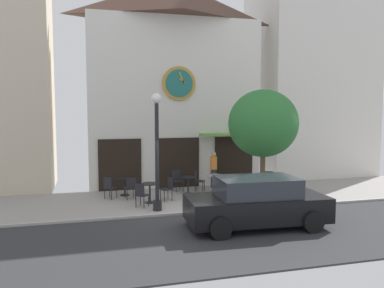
# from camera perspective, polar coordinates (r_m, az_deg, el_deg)

# --- Properties ---
(ground_plane) EXTENTS (27.49, 9.84, 0.13)m
(ground_plane) POSITION_cam_1_polar(r_m,az_deg,el_deg) (13.68, 0.27, -10.41)
(ground_plane) COLOR gray
(clock_building) EXTENTS (8.11, 3.65, 9.70)m
(clock_building) POSITION_cam_1_polar(r_m,az_deg,el_deg) (19.29, -2.75, 9.20)
(clock_building) COLOR silver
(clock_building) RESTS_ON ground_plane
(neighbor_building_right) EXTENTS (6.14, 4.47, 13.67)m
(neighbor_building_right) POSITION_cam_1_polar(r_m,az_deg,el_deg) (23.49, 16.72, 12.76)
(neighbor_building_right) COLOR silver
(neighbor_building_right) RESTS_ON ground_plane
(street_lamp) EXTENTS (0.36, 0.36, 4.19)m
(street_lamp) POSITION_cam_1_polar(r_m,az_deg,el_deg) (13.98, -5.11, -1.10)
(street_lamp) COLOR black
(street_lamp) RESTS_ON ground_plane
(street_tree) EXTENTS (2.75, 2.48, 4.38)m
(street_tree) POSITION_cam_1_polar(r_m,az_deg,el_deg) (15.47, 10.30, 2.93)
(street_tree) COLOR brown
(street_tree) RESTS_ON ground_plane
(cafe_table_leftmost) EXTENTS (0.63, 0.63, 0.73)m
(cafe_table_leftmost) POSITION_cam_1_polar(r_m,az_deg,el_deg) (16.82, -9.73, -5.74)
(cafe_table_leftmost) COLOR black
(cafe_table_leftmost) RESTS_ON ground_plane
(cafe_table_center_right) EXTENTS (0.69, 0.69, 0.76)m
(cafe_table_center_right) POSITION_cam_1_polar(r_m,az_deg,el_deg) (15.40, -6.14, -6.53)
(cafe_table_center_right) COLOR black
(cafe_table_center_right) RESTS_ON ground_plane
(cafe_table_near_door) EXTENTS (0.66, 0.66, 0.74)m
(cafe_table_near_door) POSITION_cam_1_polar(r_m,az_deg,el_deg) (16.86, -0.55, -5.58)
(cafe_table_near_door) COLOR black
(cafe_table_near_door) RESTS_ON ground_plane
(cafe_table_rightmost) EXTENTS (0.74, 0.74, 0.76)m
(cafe_table_rightmost) POSITION_cam_1_polar(r_m,az_deg,el_deg) (17.22, 3.39, -5.20)
(cafe_table_rightmost) COLOR black
(cafe_table_rightmost) RESTS_ON ground_plane
(cafe_table_center_left) EXTENTS (0.78, 0.78, 0.72)m
(cafe_table_center_left) POSITION_cam_1_polar(r_m,az_deg,el_deg) (16.71, 10.70, -5.67)
(cafe_table_center_left) COLOR black
(cafe_table_center_left) RESTS_ON ground_plane
(cafe_chair_near_tree) EXTENTS (0.46, 0.46, 0.90)m
(cafe_chair_near_tree) POSITION_cam_1_polar(r_m,az_deg,el_deg) (16.05, -8.89, -6.10)
(cafe_chair_near_tree) COLOR black
(cafe_chair_near_tree) RESTS_ON ground_plane
(cafe_chair_corner) EXTENTS (0.56, 0.56, 0.90)m
(cafe_chair_corner) POSITION_cam_1_polar(r_m,az_deg,el_deg) (16.27, -11.92, -6.00)
(cafe_chair_corner) COLOR black
(cafe_chair_corner) RESTS_ON ground_plane
(cafe_chair_outer) EXTENTS (0.54, 0.54, 0.90)m
(cafe_chair_outer) POSITION_cam_1_polar(r_m,az_deg,el_deg) (17.43, 0.88, -5.14)
(cafe_chair_outer) COLOR black
(cafe_chair_outer) RESTS_ON ground_plane
(cafe_chair_curbside) EXTENTS (0.50, 0.50, 0.90)m
(cafe_chair_curbside) POSITION_cam_1_polar(r_m,az_deg,el_deg) (15.78, -3.50, -6.24)
(cafe_chair_curbside) COLOR black
(cafe_chair_curbside) RESTS_ON ground_plane
(cafe_chair_facing_wall) EXTENTS (0.48, 0.48, 0.90)m
(cafe_chair_facing_wall) POSITION_cam_1_polar(r_m,az_deg,el_deg) (17.53, -2.17, -5.08)
(cafe_chair_facing_wall) COLOR black
(cafe_chair_facing_wall) RESTS_ON ground_plane
(cafe_chair_by_entrance) EXTENTS (0.56, 0.56, 0.90)m
(cafe_chair_by_entrance) POSITION_cam_1_polar(r_m,az_deg,el_deg) (14.70, -7.40, -7.13)
(cafe_chair_by_entrance) COLOR black
(cafe_chair_by_entrance) RESTS_ON ground_plane
(cafe_chair_left_end) EXTENTS (0.54, 0.54, 0.90)m
(cafe_chair_left_end) POSITION_cam_1_polar(r_m,az_deg,el_deg) (16.61, 13.53, -5.80)
(cafe_chair_left_end) COLOR black
(cafe_chair_left_end) RESTS_ON ground_plane
(cafe_chair_mid_row) EXTENTS (0.52, 0.52, 0.90)m
(cafe_chair_mid_row) POSITION_cam_1_polar(r_m,az_deg,el_deg) (17.56, 11.07, -5.16)
(cafe_chair_mid_row) COLOR black
(cafe_chair_mid_row) RESTS_ON ground_plane
(pedestrian_orange) EXTENTS (0.45, 0.45, 1.67)m
(pedestrian_orange) POSITION_cam_1_polar(r_m,az_deg,el_deg) (18.20, 3.15, -3.64)
(pedestrian_orange) COLOR #2D2D38
(pedestrian_orange) RESTS_ON ground_plane
(parked_car_black) EXTENTS (4.38, 2.18, 1.55)m
(parked_car_black) POSITION_cam_1_polar(r_m,az_deg,el_deg) (12.39, 9.34, -8.39)
(parked_car_black) COLOR black
(parked_car_black) RESTS_ON ground_plane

